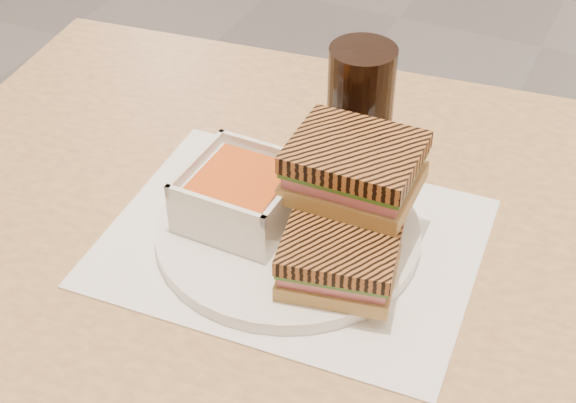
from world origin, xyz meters
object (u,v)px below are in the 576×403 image
at_px(main_table, 398,313).
at_px(panini_lower, 339,260).
at_px(plate, 288,232).
at_px(soup_bowl, 242,196).
at_px(cola_glass, 360,112).

xyz_separation_m(main_table, panini_lower, (-0.04, -0.10, 0.16)).
distance_m(plate, soup_bowl, 0.06).
bearing_deg(soup_bowl, panini_lower, -18.65).
bearing_deg(soup_bowl, plate, 5.66).
xyz_separation_m(main_table, plate, (-0.12, -0.05, 0.12)).
height_order(plate, panini_lower, panini_lower).
bearing_deg(plate, soup_bowl, -174.34).
bearing_deg(main_table, soup_bowl, -161.22).
height_order(main_table, panini_lower, panini_lower).
bearing_deg(panini_lower, soup_bowl, 161.35).
bearing_deg(panini_lower, plate, 148.11).
bearing_deg(plate, main_table, 24.03).
height_order(soup_bowl, cola_glass, cola_glass).
distance_m(plate, panini_lower, 0.10).
height_order(panini_lower, cola_glass, cola_glass).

